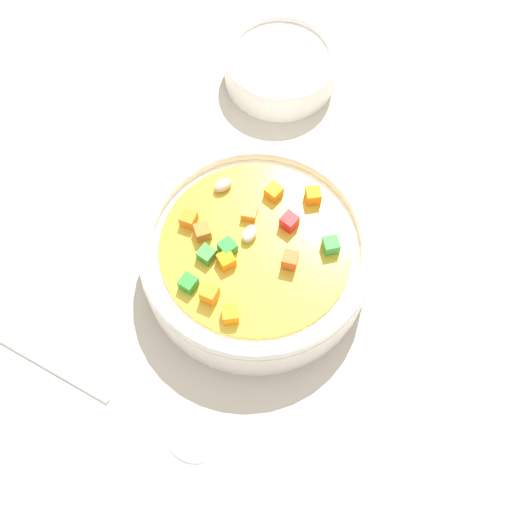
% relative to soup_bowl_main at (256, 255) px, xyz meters
% --- Properties ---
extents(ground_plane, '(1.40, 1.40, 0.02)m').
position_rel_soup_bowl_main_xyz_m(ground_plane, '(-0.00, 0.00, -0.04)').
color(ground_plane, '#BAB2A0').
extents(soup_bowl_main, '(0.20, 0.20, 0.06)m').
position_rel_soup_bowl_main_xyz_m(soup_bowl_main, '(0.00, 0.00, 0.00)').
color(soup_bowl_main, white).
rests_on(soup_bowl_main, ground_plane).
extents(spoon, '(0.13, 0.22, 0.01)m').
position_rel_soup_bowl_main_xyz_m(spoon, '(0.17, 0.04, -0.02)').
color(spoon, silver).
rests_on(spoon, ground_plane).
extents(side_bowl_small, '(0.12, 0.12, 0.04)m').
position_rel_soup_bowl_main_xyz_m(side_bowl_small, '(-0.15, -0.17, -0.01)').
color(side_bowl_small, white).
rests_on(side_bowl_small, ground_plane).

